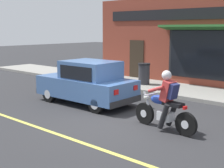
{
  "coord_description": "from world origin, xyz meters",
  "views": [
    {
      "loc": [
        -6.64,
        -5.65,
        2.69
      ],
      "look_at": [
        0.7,
        0.82,
        0.95
      ],
      "focal_mm": 50.0,
      "sensor_mm": 36.0,
      "label": 1
    }
  ],
  "objects_px": {
    "motorcycle_with_rider": "(165,105)",
    "car_hatchback": "(87,83)",
    "trash_bin": "(144,74)",
    "traffic_cone": "(96,72)"
  },
  "relations": [
    {
      "from": "car_hatchback",
      "to": "traffic_cone",
      "type": "relative_size",
      "value": 6.34
    },
    {
      "from": "car_hatchback",
      "to": "trash_bin",
      "type": "relative_size",
      "value": 3.88
    },
    {
      "from": "motorcycle_with_rider",
      "to": "traffic_cone",
      "type": "height_order",
      "value": "motorcycle_with_rider"
    },
    {
      "from": "motorcycle_with_rider",
      "to": "car_hatchback",
      "type": "height_order",
      "value": "motorcycle_with_rider"
    },
    {
      "from": "motorcycle_with_rider",
      "to": "trash_bin",
      "type": "xyz_separation_m",
      "value": [
        4.74,
        4.08,
        -0.04
      ]
    },
    {
      "from": "motorcycle_with_rider",
      "to": "trash_bin",
      "type": "distance_m",
      "value": 6.26
    },
    {
      "from": "trash_bin",
      "to": "traffic_cone",
      "type": "bearing_deg",
      "value": 89.31
    },
    {
      "from": "motorcycle_with_rider",
      "to": "car_hatchback",
      "type": "relative_size",
      "value": 0.53
    },
    {
      "from": "car_hatchback",
      "to": "motorcycle_with_rider",
      "type": "bearing_deg",
      "value": -100.74
    },
    {
      "from": "motorcycle_with_rider",
      "to": "traffic_cone",
      "type": "bearing_deg",
      "value": 56.47
    }
  ]
}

